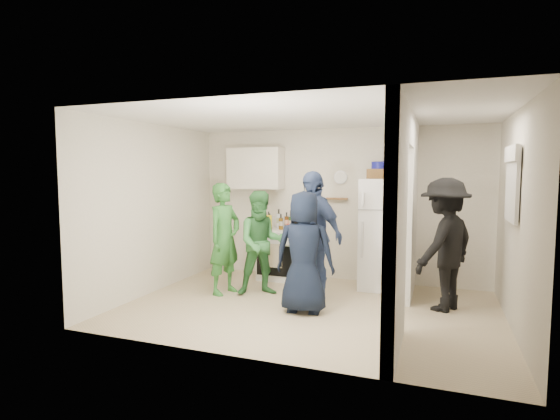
% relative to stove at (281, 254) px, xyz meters
% --- Properties ---
extents(floor, '(4.80, 4.80, 0.00)m').
position_rel_stove_xyz_m(floor, '(0.89, -1.37, -0.42)').
color(floor, '#C3B189').
rests_on(floor, ground).
extents(wall_back, '(4.80, 0.00, 4.80)m').
position_rel_stove_xyz_m(wall_back, '(0.89, 0.33, 0.83)').
color(wall_back, silver).
rests_on(wall_back, floor).
extents(wall_front, '(4.80, 0.00, 4.80)m').
position_rel_stove_xyz_m(wall_front, '(0.89, -3.07, 0.83)').
color(wall_front, silver).
rests_on(wall_front, floor).
extents(wall_left, '(0.00, 3.40, 3.40)m').
position_rel_stove_xyz_m(wall_left, '(-1.51, -1.37, 0.83)').
color(wall_left, silver).
rests_on(wall_left, floor).
extents(wall_right, '(0.00, 3.40, 3.40)m').
position_rel_stove_xyz_m(wall_right, '(3.29, -1.37, 0.83)').
color(wall_right, silver).
rests_on(wall_right, floor).
extents(ceiling, '(4.80, 4.80, 0.00)m').
position_rel_stove_xyz_m(ceiling, '(0.89, -1.37, 2.08)').
color(ceiling, white).
rests_on(ceiling, wall_back).
extents(partition_pier_back, '(0.12, 1.20, 2.50)m').
position_rel_stove_xyz_m(partition_pier_back, '(2.09, -0.27, 0.83)').
color(partition_pier_back, silver).
rests_on(partition_pier_back, floor).
extents(partition_pier_front, '(0.12, 1.20, 2.50)m').
position_rel_stove_xyz_m(partition_pier_front, '(2.09, -2.47, 0.83)').
color(partition_pier_front, silver).
rests_on(partition_pier_front, floor).
extents(partition_header, '(0.12, 1.00, 0.40)m').
position_rel_stove_xyz_m(partition_header, '(2.09, -1.37, 1.88)').
color(partition_header, silver).
rests_on(partition_header, partition_pier_back).
extents(stove, '(0.70, 0.59, 0.84)m').
position_rel_stove_xyz_m(stove, '(0.00, 0.00, 0.00)').
color(stove, white).
rests_on(stove, floor).
extents(upper_cabinet, '(0.95, 0.34, 0.70)m').
position_rel_stove_xyz_m(upper_cabinet, '(-0.51, 0.15, 1.43)').
color(upper_cabinet, silver).
rests_on(upper_cabinet, wall_back).
extents(fridge, '(0.69, 0.67, 1.69)m').
position_rel_stove_xyz_m(fridge, '(1.70, -0.03, 0.42)').
color(fridge, white).
rests_on(fridge, floor).
extents(wicker_basket, '(0.35, 0.25, 0.15)m').
position_rel_stove_xyz_m(wicker_basket, '(1.60, 0.02, 1.34)').
color(wicker_basket, brown).
rests_on(wicker_basket, fridge).
extents(blue_bowl, '(0.24, 0.24, 0.11)m').
position_rel_stove_xyz_m(blue_bowl, '(1.60, 0.02, 1.47)').
color(blue_bowl, navy).
rests_on(blue_bowl, wicker_basket).
extents(yellow_cup_stack_top, '(0.09, 0.09, 0.25)m').
position_rel_stove_xyz_m(yellow_cup_stack_top, '(1.92, -0.13, 1.39)').
color(yellow_cup_stack_top, yellow).
rests_on(yellow_cup_stack_top, fridge).
extents(wall_clock, '(0.22, 0.02, 0.22)m').
position_rel_stove_xyz_m(wall_clock, '(0.94, 0.31, 1.28)').
color(wall_clock, white).
rests_on(wall_clock, wall_back).
extents(spice_shelf, '(0.35, 0.08, 0.03)m').
position_rel_stove_xyz_m(spice_shelf, '(0.89, 0.28, 0.93)').
color(spice_shelf, olive).
rests_on(spice_shelf, wall_back).
extents(nook_window, '(0.03, 0.70, 0.80)m').
position_rel_stove_xyz_m(nook_window, '(3.27, -1.17, 1.23)').
color(nook_window, black).
rests_on(nook_window, wall_right).
extents(nook_window_frame, '(0.04, 0.76, 0.86)m').
position_rel_stove_xyz_m(nook_window_frame, '(3.25, -1.17, 1.23)').
color(nook_window_frame, white).
rests_on(nook_window_frame, wall_right).
extents(nook_valance, '(0.04, 0.82, 0.18)m').
position_rel_stove_xyz_m(nook_valance, '(3.23, -1.17, 1.58)').
color(nook_valance, white).
rests_on(nook_valance, wall_right).
extents(yellow_cup_stack_stove, '(0.09, 0.09, 0.25)m').
position_rel_stove_xyz_m(yellow_cup_stack_stove, '(-0.12, -0.22, 0.54)').
color(yellow_cup_stack_stove, yellow).
rests_on(yellow_cup_stack_stove, stove).
extents(red_cup, '(0.09, 0.09, 0.12)m').
position_rel_stove_xyz_m(red_cup, '(0.22, -0.20, 0.48)').
color(red_cup, '#AC250B').
rests_on(red_cup, stove).
extents(person_green_left, '(0.53, 0.68, 1.63)m').
position_rel_stove_xyz_m(person_green_left, '(-0.47, -1.10, 0.40)').
color(person_green_left, '#32732E').
rests_on(person_green_left, floor).
extents(person_green_center, '(0.93, 0.87, 1.52)m').
position_rel_stove_xyz_m(person_green_center, '(0.06, -0.97, 0.34)').
color(person_green_center, '#347638').
rests_on(person_green_center, floor).
extents(person_denim, '(1.14, 0.91, 1.81)m').
position_rel_stove_xyz_m(person_denim, '(0.80, -0.89, 0.48)').
color(person_denim, '#374A79').
rests_on(person_denim, floor).
extents(person_navy, '(0.80, 0.56, 1.56)m').
position_rel_stove_xyz_m(person_navy, '(0.88, -1.54, 0.36)').
color(person_navy, black).
rests_on(person_navy, floor).
extents(person_nook, '(1.10, 1.28, 1.72)m').
position_rel_stove_xyz_m(person_nook, '(2.55, -0.81, 0.44)').
color(person_nook, black).
rests_on(person_nook, floor).
extents(bottle_a, '(0.07, 0.07, 0.28)m').
position_rel_stove_xyz_m(bottle_a, '(-0.27, 0.13, 0.56)').
color(bottle_a, brown).
rests_on(bottle_a, stove).
extents(bottle_b, '(0.08, 0.08, 0.26)m').
position_rel_stove_xyz_m(bottle_b, '(-0.17, -0.09, 0.55)').
color(bottle_b, '#1A4918').
rests_on(bottle_b, stove).
extents(bottle_c, '(0.08, 0.08, 0.32)m').
position_rel_stove_xyz_m(bottle_c, '(-0.09, 0.15, 0.58)').
color(bottle_c, white).
rests_on(bottle_c, stove).
extents(bottle_d, '(0.07, 0.07, 0.26)m').
position_rel_stove_xyz_m(bottle_d, '(0.02, -0.05, 0.55)').
color(bottle_d, brown).
rests_on(bottle_d, stove).
extents(bottle_e, '(0.08, 0.08, 0.30)m').
position_rel_stove_xyz_m(bottle_e, '(0.11, 0.20, 0.57)').
color(bottle_e, silver).
rests_on(bottle_e, stove).
extents(bottle_f, '(0.06, 0.06, 0.28)m').
position_rel_stove_xyz_m(bottle_f, '(0.16, 0.03, 0.56)').
color(bottle_f, '#1A3613').
rests_on(bottle_f, stove).
extents(bottle_g, '(0.08, 0.08, 0.28)m').
position_rel_stove_xyz_m(bottle_g, '(0.27, 0.16, 0.56)').
color(bottle_g, olive).
rests_on(bottle_g, stove).
extents(bottle_h, '(0.07, 0.07, 0.28)m').
position_rel_stove_xyz_m(bottle_h, '(-0.31, -0.10, 0.56)').
color(bottle_h, silver).
rests_on(bottle_h, stove).
extents(bottle_i, '(0.07, 0.07, 0.28)m').
position_rel_stove_xyz_m(bottle_i, '(0.06, 0.12, 0.56)').
color(bottle_i, '#522C0E').
rests_on(bottle_i, stove).
extents(bottle_j, '(0.08, 0.08, 0.31)m').
position_rel_stove_xyz_m(bottle_j, '(0.30, -0.11, 0.57)').
color(bottle_j, '#20511C').
rests_on(bottle_j, stove).
extents(bottle_k, '(0.06, 0.06, 0.25)m').
position_rel_stove_xyz_m(bottle_k, '(-0.23, 0.05, 0.54)').
color(bottle_k, maroon).
rests_on(bottle_k, stove).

